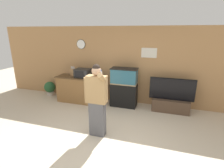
{
  "coord_description": "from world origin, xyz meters",
  "views": [
    {
      "loc": [
        1.26,
        -3.05,
        2.45
      ],
      "look_at": [
        -0.12,
        1.3,
        1.05
      ],
      "focal_mm": 28.0,
      "sensor_mm": 36.0,
      "label": 1
    }
  ],
  "objects_px": {
    "aquarium_on_stand": "(124,87)",
    "counter_island": "(81,89)",
    "tv_on_stand": "(171,102)",
    "person_standing": "(97,100)",
    "potted_plant": "(50,88)",
    "microwave": "(83,73)",
    "knife_block": "(73,72)"
  },
  "relations": [
    {
      "from": "knife_block",
      "to": "tv_on_stand",
      "type": "xyz_separation_m",
      "value": [
        3.33,
        0.11,
        -0.74
      ]
    },
    {
      "from": "tv_on_stand",
      "to": "person_standing",
      "type": "distance_m",
      "value": 2.61
    },
    {
      "from": "microwave",
      "to": "counter_island",
      "type": "bearing_deg",
      "value": -175.74
    },
    {
      "from": "aquarium_on_stand",
      "to": "person_standing",
      "type": "xyz_separation_m",
      "value": [
        -0.2,
        -1.87,
        0.26
      ]
    },
    {
      "from": "microwave",
      "to": "tv_on_stand",
      "type": "xyz_separation_m",
      "value": [
        2.93,
        0.13,
        -0.75
      ]
    },
    {
      "from": "knife_block",
      "to": "aquarium_on_stand",
      "type": "distance_m",
      "value": 1.87
    },
    {
      "from": "counter_island",
      "to": "person_standing",
      "type": "xyz_separation_m",
      "value": [
        1.33,
        -1.75,
        0.45
      ]
    },
    {
      "from": "microwave",
      "to": "person_standing",
      "type": "bearing_deg",
      "value": -55.09
    },
    {
      "from": "microwave",
      "to": "knife_block",
      "type": "height_order",
      "value": "knife_block"
    },
    {
      "from": "microwave",
      "to": "potted_plant",
      "type": "bearing_deg",
      "value": 171.84
    },
    {
      "from": "person_standing",
      "to": "aquarium_on_stand",
      "type": "bearing_deg",
      "value": 84.0
    },
    {
      "from": "aquarium_on_stand",
      "to": "microwave",
      "type": "bearing_deg",
      "value": -175.54
    },
    {
      "from": "microwave",
      "to": "aquarium_on_stand",
      "type": "bearing_deg",
      "value": 4.46
    },
    {
      "from": "knife_block",
      "to": "aquarium_on_stand",
      "type": "height_order",
      "value": "aquarium_on_stand"
    },
    {
      "from": "aquarium_on_stand",
      "to": "counter_island",
      "type": "bearing_deg",
      "value": -175.56
    },
    {
      "from": "tv_on_stand",
      "to": "potted_plant",
      "type": "xyz_separation_m",
      "value": [
        -4.52,
        0.1,
        -0.02
      ]
    },
    {
      "from": "potted_plant",
      "to": "microwave",
      "type": "bearing_deg",
      "value": -8.16
    },
    {
      "from": "knife_block",
      "to": "potted_plant",
      "type": "relative_size",
      "value": 0.64
    },
    {
      "from": "microwave",
      "to": "potted_plant",
      "type": "relative_size",
      "value": 0.96
    },
    {
      "from": "knife_block",
      "to": "potted_plant",
      "type": "xyz_separation_m",
      "value": [
        -1.19,
        0.21,
        -0.76
      ]
    },
    {
      "from": "microwave",
      "to": "knife_block",
      "type": "bearing_deg",
      "value": 177.4
    },
    {
      "from": "counter_island",
      "to": "aquarium_on_stand",
      "type": "distance_m",
      "value": 1.55
    },
    {
      "from": "tv_on_stand",
      "to": "potted_plant",
      "type": "distance_m",
      "value": 4.52
    },
    {
      "from": "aquarium_on_stand",
      "to": "potted_plant",
      "type": "distance_m",
      "value": 3.04
    },
    {
      "from": "counter_island",
      "to": "person_standing",
      "type": "height_order",
      "value": "person_standing"
    },
    {
      "from": "person_standing",
      "to": "potted_plant",
      "type": "xyz_separation_m",
      "value": [
        -2.82,
        1.99,
        -0.62
      ]
    },
    {
      "from": "aquarium_on_stand",
      "to": "potted_plant",
      "type": "xyz_separation_m",
      "value": [
        -3.02,
        0.12,
        -0.36
      ]
    },
    {
      "from": "microwave",
      "to": "knife_block",
      "type": "xyz_separation_m",
      "value": [
        -0.41,
        0.02,
        -0.01
      ]
    },
    {
      "from": "knife_block",
      "to": "person_standing",
      "type": "distance_m",
      "value": 2.42
    },
    {
      "from": "counter_island",
      "to": "knife_block",
      "type": "height_order",
      "value": "knife_block"
    },
    {
      "from": "counter_island",
      "to": "tv_on_stand",
      "type": "relative_size",
      "value": 1.26
    },
    {
      "from": "counter_island",
      "to": "tv_on_stand",
      "type": "bearing_deg",
      "value": 2.56
    }
  ]
}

